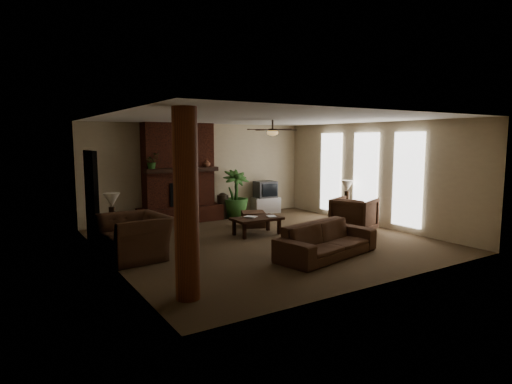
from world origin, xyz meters
TOP-DOWN VIEW (x-y plane):
  - room_shell at (0.00, 0.00)m, footprint 7.00×7.00m
  - fireplace at (-0.80, 3.22)m, footprint 2.40×0.70m
  - windows at (3.45, 0.20)m, footprint 0.08×3.65m
  - log_column at (-2.95, -2.40)m, footprint 0.36×0.36m
  - doorway at (-3.44, 1.80)m, footprint 0.10×1.00m
  - ceiling_fan at (0.40, 0.30)m, footprint 1.35×1.35m
  - sofa at (0.31, -1.77)m, footprint 2.39×1.13m
  - armchair_left at (-2.98, 0.15)m, footprint 1.00×1.41m
  - armchair_right at (2.34, -0.50)m, footprint 1.20×1.23m
  - coffee_table at (0.17, 0.63)m, footprint 1.20×0.70m
  - ottoman at (0.63, 1.54)m, footprint 0.79×0.79m
  - tv_stand at (2.10, 3.15)m, footprint 0.92×0.62m
  - tv at (2.08, 3.14)m, footprint 0.69×0.58m
  - floor_vase at (0.48, 3.03)m, footprint 0.34×0.34m
  - floor_plant at (0.84, 2.90)m, footprint 0.81×1.44m
  - side_table_left at (-3.15, 1.23)m, footprint 0.58×0.58m
  - lamp_left at (-3.15, 1.21)m, footprint 0.38×0.38m
  - side_table_right at (3.15, 0.57)m, footprint 0.50×0.50m
  - lamp_right at (3.15, 0.59)m, footprint 0.44×0.44m
  - mantel_plant at (-1.67, 2.95)m, footprint 0.49×0.52m
  - mantel_vase at (-0.04, 3.00)m, footprint 0.28×0.28m
  - book_a at (-0.04, 0.68)m, footprint 0.20×0.13m
  - book_b at (0.43, 0.56)m, footprint 0.21×0.09m

SIDE VIEW (x-z plane):
  - ottoman at x=0.63m, z-range 0.00..0.40m
  - tv_stand at x=2.10m, z-range 0.00..0.50m
  - side_table_left at x=-3.15m, z-range 0.00..0.55m
  - side_table_right at x=3.15m, z-range 0.00..0.55m
  - coffee_table at x=0.17m, z-range 0.16..0.59m
  - floor_plant at x=0.84m, z-range 0.00..0.81m
  - floor_vase at x=0.48m, z-range 0.05..0.82m
  - sofa at x=0.31m, z-range 0.00..0.90m
  - armchair_right at x=2.34m, z-range 0.00..0.99m
  - book_a at x=-0.04m, z-range 0.43..0.72m
  - book_b at x=0.43m, z-range 0.43..0.72m
  - armchair_left at x=-2.98m, z-range 0.00..1.16m
  - tv at x=2.08m, z-range 0.50..1.02m
  - lamp_left at x=-3.15m, z-range 0.68..1.33m
  - lamp_right at x=3.15m, z-range 0.68..1.33m
  - doorway at x=-3.44m, z-range 0.00..2.10m
  - fireplace at x=-0.80m, z-range -0.24..2.56m
  - windows at x=3.45m, z-range 0.17..2.53m
  - log_column at x=-2.95m, z-range 0.00..2.80m
  - room_shell at x=0.00m, z-range -2.10..4.90m
  - mantel_vase at x=-0.04m, z-range 1.56..1.78m
  - mantel_plant at x=-1.67m, z-range 1.56..1.89m
  - ceiling_fan at x=0.40m, z-range 2.34..2.72m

